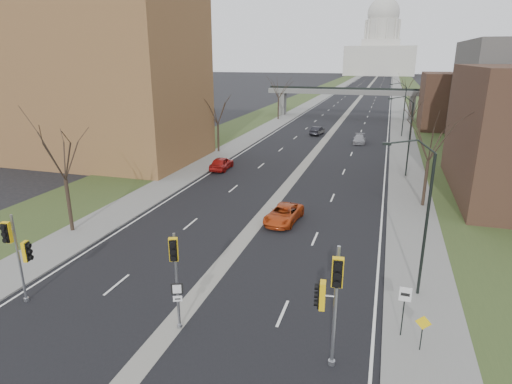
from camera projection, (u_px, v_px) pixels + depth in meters
The scene contains 29 objects.
ground at pixel (178, 319), 21.82m from camera, with size 700.00×700.00×0.00m, color black.
road_surface at pixel (364, 93), 158.52m from camera, with size 20.00×600.00×0.01m, color black.
median_strip at pixel (364, 93), 158.52m from camera, with size 1.20×600.00×0.02m, color gray.
sidewalk_right at pixel (398, 93), 155.14m from camera, with size 4.00×600.00×0.12m, color gray.
sidewalk_left at pixel (331, 92), 161.86m from camera, with size 4.00×600.00×0.12m, color gray.
grass_verge_right at pixel (415, 94), 153.47m from camera, with size 8.00×600.00×0.10m, color #33441F.
grass_verge_left at pixel (316, 92), 163.54m from camera, with size 8.00×600.00×0.10m, color #33441F.
apartment_building at pixel (95, 72), 53.11m from camera, with size 25.00×16.00×22.00m, color olive.
commercial_block_far at pixel (462, 101), 77.95m from camera, with size 14.00×14.00×10.00m, color #493022.
pedestrian_bridge at pixel (345, 95), 93.26m from camera, with size 34.00×3.00×6.45m.
capitol at pixel (381, 48), 307.83m from camera, with size 48.00×42.00×55.75m.
streetlight_near at pixel (416, 174), 22.11m from camera, with size 2.61×0.20×8.70m.
streetlight_mid at pixel (404, 114), 45.81m from camera, with size 2.61×0.20×8.70m.
streetlight_far at pixel (401, 94), 69.50m from camera, with size 2.61×0.20×8.70m.
tree_left_a at pixel (61, 146), 30.74m from camera, with size 7.20×7.20×9.40m.
tree_left_b at pixel (217, 107), 58.21m from camera, with size 6.75×6.75×8.81m.
tree_left_c at pixel (279, 86), 88.94m from camera, with size 7.65×7.65×9.99m.
tree_right_a at pixel (432, 133), 36.23m from camera, with size 7.20×7.20×9.40m.
tree_right_b at pixel (414, 104), 66.55m from camera, with size 6.30×6.30×8.22m.
tree_right_c at pixel (407, 82), 102.63m from camera, with size 7.65×7.65×9.99m.
signal_pole_left at pixel (18, 247), 22.22m from camera, with size 0.85×1.02×5.05m.
signal_pole_median at pixel (175, 266), 19.77m from camera, with size 0.72×0.84×5.04m.
signal_pole_right at pixel (331, 292), 17.30m from camera, with size 1.08×0.97×5.63m.
speed_limit_sign at pixel (404, 303), 19.82m from camera, with size 0.55×0.06×2.57m.
warning_sign at pixel (423, 328), 18.98m from camera, with size 0.70×0.10×1.79m.
car_left_near at pixel (222, 163), 50.45m from camera, with size 1.83×4.56×1.55m, color #A51612.
car_left_far at pixel (317, 131), 73.15m from camera, with size 1.49×4.26×1.40m, color black.
car_right_near at pixel (284, 214), 34.42m from camera, with size 2.23×4.83×1.34m, color #BB4013.
car_right_mid at pixel (359, 139), 65.96m from camera, with size 1.79×4.41×1.28m, color gray.
Camera 1 is at (9.34, -16.85, 12.77)m, focal length 30.00 mm.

